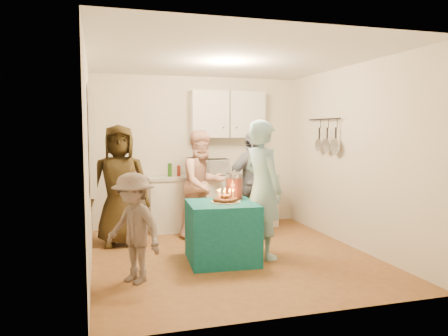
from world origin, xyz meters
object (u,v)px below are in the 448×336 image
object	(u,v)px
woman_back_center	(203,184)
child_near_left	(133,228)
man_birthday	(263,189)
punch_jar	(234,186)
woman_back_left	(119,185)
woman_back_right	(252,185)
party_table	(222,232)
microwave	(214,167)
counter	(213,203)

from	to	relation	value
woman_back_center	child_near_left	xyz separation A→B (m)	(-1.23, -1.85, -0.23)
man_birthday	child_near_left	xyz separation A→B (m)	(-1.71, -0.51, -0.30)
man_birthday	child_near_left	distance (m)	1.81
man_birthday	woman_back_center	size ratio (longest dim) A/B	1.08
punch_jar	man_birthday	distance (m)	0.38
woman_back_left	woman_back_right	world-z (taller)	woman_back_left
party_table	woman_back_center	distance (m)	1.45
microwave	party_table	world-z (taller)	microwave
punch_jar	woman_back_right	xyz separation A→B (m)	(0.52, 0.75, -0.09)
microwave	child_near_left	xyz separation A→B (m)	(-1.55, -2.39, -0.44)
party_table	punch_jar	size ratio (longest dim) A/B	2.50
punch_jar	woman_back_center	world-z (taller)	woman_back_center
microwave	man_birthday	world-z (taller)	man_birthday
party_table	punch_jar	xyz separation A→B (m)	(0.24, 0.24, 0.55)
child_near_left	microwave	bearing A→B (deg)	109.55
counter	party_table	world-z (taller)	counter
party_table	microwave	bearing A→B (deg)	78.16
woman_back_left	child_near_left	bearing A→B (deg)	-83.90
microwave	woman_back_left	world-z (taller)	woman_back_left
microwave	man_birthday	size ratio (longest dim) A/B	0.27
microwave	punch_jar	world-z (taller)	microwave
counter	punch_jar	xyz separation A→B (m)	(-0.15, -1.67, 0.50)
counter	woman_back_left	size ratio (longest dim) A/B	1.25
counter	woman_back_center	distance (m)	0.74
man_birthday	woman_back_left	bearing A→B (deg)	38.63
woman_back_right	microwave	bearing A→B (deg)	90.33
counter	party_table	distance (m)	1.95
party_table	punch_jar	bearing A→B (deg)	44.94
counter	man_birthday	xyz separation A→B (m)	(0.17, -1.88, 0.48)
counter	punch_jar	size ratio (longest dim) A/B	6.47
counter	woman_back_left	distance (m)	1.81
punch_jar	child_near_left	world-z (taller)	child_near_left
man_birthday	woman_back_center	world-z (taller)	man_birthday
man_birthday	woman_back_right	size ratio (longest dim) A/B	1.08
party_table	woman_back_left	xyz separation A→B (m)	(-1.21, 1.18, 0.50)
woman_back_left	woman_back_center	bearing A→B (deg)	12.14
woman_back_right	child_near_left	world-z (taller)	woman_back_right
microwave	party_table	size ratio (longest dim) A/B	0.58
man_birthday	woman_back_right	xyz separation A→B (m)	(0.20, 0.96, -0.06)
microwave	woman_back_right	size ratio (longest dim) A/B	0.30
microwave	woman_back_center	distance (m)	0.66
woman_back_right	child_near_left	distance (m)	2.42
punch_jar	counter	bearing A→B (deg)	84.88
woman_back_right	child_near_left	xyz separation A→B (m)	(-1.91, -1.47, -0.23)
microwave	counter	bearing A→B (deg)	-176.53
party_table	child_near_left	bearing A→B (deg)	-157.24
punch_jar	woman_back_left	world-z (taller)	woman_back_left
party_table	man_birthday	size ratio (longest dim) A/B	0.47
microwave	woman_back_left	distance (m)	1.77
punch_jar	child_near_left	bearing A→B (deg)	-152.54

